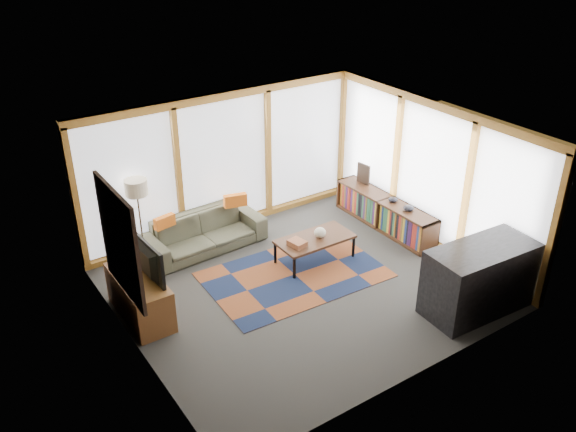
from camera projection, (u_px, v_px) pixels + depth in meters
ground at (302, 286)px, 9.77m from camera, size 5.50×5.50×0.00m
room_envelope at (308, 180)px, 9.72m from camera, size 5.52×5.02×2.62m
rug at (295, 275)px, 10.06m from camera, size 2.95×1.96×0.01m
sofa at (204, 233)px, 10.69m from camera, size 2.21×0.95×0.63m
pillow_left at (165, 222)px, 10.16m from camera, size 0.39×0.18×0.20m
pillow_right at (235, 200)px, 10.86m from camera, size 0.43×0.22×0.23m
floor_lamp at (140, 221)px, 10.14m from camera, size 0.38×0.38×1.51m
coffee_table at (315, 249)px, 10.38m from camera, size 1.32×0.66×0.44m
book_stack at (297, 243)px, 10.03m from camera, size 0.27×0.32×0.09m
vase at (320, 233)px, 10.26m from camera, size 0.21×0.21×0.18m
bookshelf at (385, 213)px, 11.40m from camera, size 0.43×2.37×0.59m
bowl_a at (409, 208)px, 10.82m from camera, size 0.23×0.23×0.10m
bowl_b at (393, 200)px, 11.13m from camera, size 0.20×0.20×0.09m
shelf_picture at (363, 174)px, 11.80m from camera, size 0.08×0.30×0.40m
tv_console at (140, 297)px, 8.94m from camera, size 0.56×1.33×0.67m
television at (141, 260)px, 8.67m from camera, size 0.17×0.99×0.57m
bar_counter at (479, 279)px, 9.02m from camera, size 1.71×0.88×1.06m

